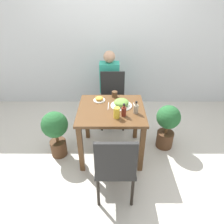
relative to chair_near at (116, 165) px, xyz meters
name	(u,v)px	position (x,y,z in m)	size (l,w,h in m)	color
ground_plane	(112,151)	(-0.04, 0.74, -0.51)	(16.00, 16.00, 0.00)	beige
wall_back	(112,37)	(-0.04, 2.30, 0.79)	(8.00, 0.05, 2.60)	silver
dining_table	(112,117)	(-0.04, 0.74, 0.10)	(0.85, 0.78, 0.73)	brown
chair_near	(116,165)	(0.00, 0.00, 0.00)	(0.42, 0.42, 0.90)	black
chair_far	(113,96)	(-0.03, 1.53, 0.00)	(0.42, 0.42, 0.90)	black
food_plate	(122,103)	(0.09, 0.81, 0.27)	(0.28, 0.28, 0.10)	white
side_plate	(100,99)	(-0.21, 0.96, 0.25)	(0.16, 0.16, 0.06)	white
drink_cup	(115,94)	(0.00, 1.08, 0.27)	(0.08, 0.08, 0.08)	#4C331E
juice_glass	(117,113)	(0.02, 0.54, 0.29)	(0.07, 0.07, 0.13)	gold
sauce_bottle	(137,109)	(0.26, 0.64, 0.29)	(0.06, 0.06, 0.17)	gray
condiment_bottle	(125,111)	(0.11, 0.58, 0.29)	(0.06, 0.06, 0.17)	maroon
fork_utensil	(109,106)	(-0.08, 0.81, 0.23)	(0.02, 0.18, 0.00)	silver
spoon_utensil	(135,106)	(0.26, 0.81, 0.23)	(0.01, 0.16, 0.00)	silver
potted_plant_left	(56,130)	(-0.79, 0.70, -0.07)	(0.35, 0.35, 0.69)	#51331E
potted_plant_right	(168,124)	(0.75, 0.88, -0.10)	(0.33, 0.33, 0.69)	#51331E
person_figure	(110,84)	(-0.08, 1.88, 0.07)	(0.34, 0.22, 1.17)	#2D3347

